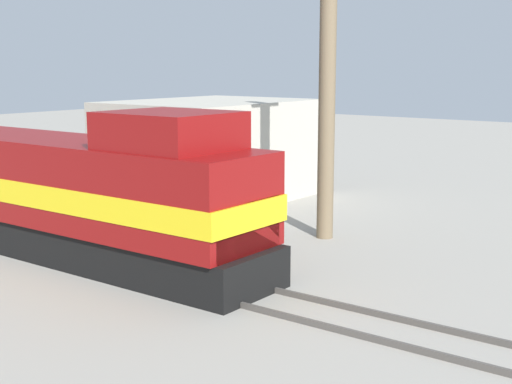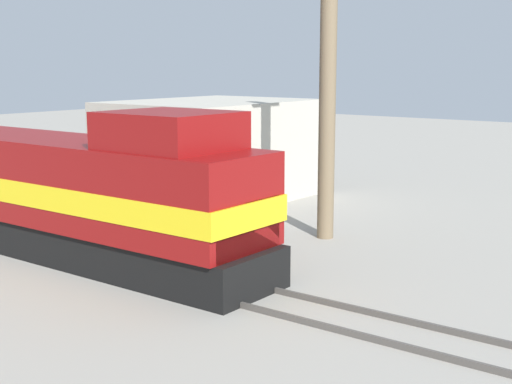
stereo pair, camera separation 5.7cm
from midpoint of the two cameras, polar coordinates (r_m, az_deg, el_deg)
The scene contains 11 objects.
ground_plane at distance 21.39m, azimuth -10.72°, elevation -5.89°, with size 120.00×120.00×0.00m, color gray.
rail_near at distance 20.92m, azimuth -12.18°, elevation -6.10°, with size 0.08×35.42×0.15m, color #4C4742.
rail_far at distance 21.84m, azimuth -9.33°, elevation -5.31°, with size 0.08×35.42×0.15m, color #4C4742.
locomotive at distance 22.44m, azimuth -14.32°, elevation -0.10°, with size 3.09×14.87×4.62m.
utility_pole at distance 23.92m, azimuth 5.62°, elevation 7.22°, with size 1.80×0.56×9.22m.
vendor_umbrella at distance 24.99m, azimuth -7.99°, elevation 1.79°, with size 2.09×2.09×2.49m.
billboard_sign at distance 28.61m, azimuth -6.61°, elevation 3.12°, with size 1.62×0.12×3.26m.
shrub_cluster at distance 24.98m, azimuth -7.87°, elevation -2.37°, with size 0.94×0.94×0.94m, color #236028.
person_bystander at distance 24.78m, azimuth -2.66°, elevation -1.36°, with size 0.34×0.34×1.67m.
bicycle at distance 25.71m, azimuth -0.95°, elevation -2.18°, with size 1.90×1.35×0.68m.
building_block_distant at distance 31.40m, azimuth -3.70°, elevation 3.38°, with size 8.47×6.48×4.30m, color #B7B2A3.
Camera 1 is at (-13.76, -15.29, 5.86)m, focal length 50.00 mm.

